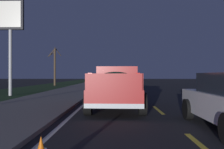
{
  "coord_description": "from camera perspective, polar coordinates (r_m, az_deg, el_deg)",
  "views": [
    {
      "loc": [
        -0.53,
        1.77,
        1.47
      ],
      "look_at": [
        9.78,
        1.95,
        1.5
      ],
      "focal_mm": 39.47,
      "sensor_mm": 36.0,
      "label": 1
    }
  ],
  "objects": [
    {
      "name": "ground",
      "position": [
        27.63,
        4.67,
        -3.22
      ],
      "size": [
        144.0,
        144.0,
        0.0
      ],
      "primitive_type": "plane",
      "color": "black"
    },
    {
      "name": "sidewalk_shoulder",
      "position": [
        27.84,
        -7.14,
        -3.07
      ],
      "size": [
        108.0,
        4.0,
        0.12
      ],
      "primitive_type": "cube",
      "color": "slate",
      "rests_on": "ground"
    },
    {
      "name": "grass_verge",
      "position": [
        28.98,
        -16.99,
        -3.06
      ],
      "size": [
        108.0,
        6.0,
        0.01
      ],
      "primitive_type": "cube",
      "color": "#1E3819",
      "rests_on": "ground"
    },
    {
      "name": "lane_markings",
      "position": [
        29.63,
        -0.44,
        -3.0
      ],
      "size": [
        108.0,
        3.54,
        0.01
      ],
      "color": "yellow",
      "rests_on": "ground"
    },
    {
      "name": "pickup_truck",
      "position": [
        10.89,
        1.11,
        -2.75
      ],
      "size": [
        5.49,
        2.41,
        1.87
      ],
      "color": "maroon",
      "rests_on": "ground"
    },
    {
      "name": "sedan_blue",
      "position": [
        17.38,
        0.39,
        -2.43
      ],
      "size": [
        4.4,
        2.02,
        1.54
      ],
      "color": "navy",
      "rests_on": "ground"
    },
    {
      "name": "sedan_tan",
      "position": [
        29.97,
        0.99,
        -1.48
      ],
      "size": [
        4.43,
        2.07,
        1.54
      ],
      "color": "#9E845B",
      "rests_on": "ground"
    },
    {
      "name": "gas_price_sign",
      "position": [
        19.49,
        -22.49,
        10.94
      ],
      "size": [
        0.27,
        1.9,
        6.94
      ],
      "color": "#99999E",
      "rests_on": "ground"
    },
    {
      "name": "bare_tree_far",
      "position": [
        35.93,
        -13.14,
        1.98
      ],
      "size": [
        1.55,
        1.71,
        5.48
      ],
      "color": "#423323",
      "rests_on": "ground"
    }
  ]
}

